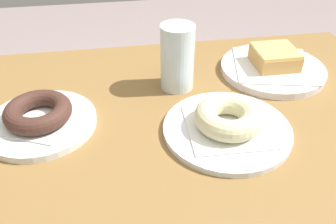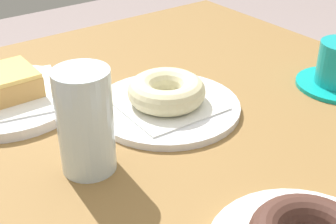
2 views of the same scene
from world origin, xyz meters
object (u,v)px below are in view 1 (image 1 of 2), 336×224
object	(u,v)px
plate_chocolate_ring	(41,123)
water_glass	(177,57)
plate_glazed_square	(272,69)
donut_sugar_ring	(228,117)
donut_chocolate_ring	(38,112)
plate_sugar_ring	(227,129)
donut_glazed_square	(275,57)

from	to	relation	value
plate_chocolate_ring	water_glass	world-z (taller)	water_glass
plate_glazed_square	donut_sugar_ring	bearing A→B (deg)	49.18
plate_chocolate_ring	donut_chocolate_ring	distance (m)	0.03
plate_chocolate_ring	water_glass	distance (m)	0.28
donut_sugar_ring	water_glass	world-z (taller)	water_glass
water_glass	plate_sugar_ring	bearing A→B (deg)	109.92
plate_chocolate_ring	donut_chocolate_ring	world-z (taller)	donut_chocolate_ring
plate_glazed_square	donut_chocolate_ring	xyz separation A→B (m)	(0.48, 0.12, 0.02)
plate_glazed_square	donut_glazed_square	world-z (taller)	donut_glazed_square
plate_glazed_square	plate_chocolate_ring	world-z (taller)	plate_glazed_square
plate_sugar_ring	donut_sugar_ring	bearing A→B (deg)	90.00
plate_sugar_ring	water_glass	distance (m)	0.18
donut_glazed_square	water_glass	bearing A→B (deg)	6.05
plate_glazed_square	plate_chocolate_ring	size ratio (longest dim) A/B	1.16
donut_chocolate_ring	plate_glazed_square	bearing A→B (deg)	-166.40
plate_sugar_ring	donut_sugar_ring	size ratio (longest dim) A/B	1.91
donut_sugar_ring	water_glass	size ratio (longest dim) A/B	0.88
plate_sugar_ring	plate_chocolate_ring	world-z (taller)	plate_chocolate_ring
donut_glazed_square	plate_chocolate_ring	xyz separation A→B (m)	(0.48, 0.12, -0.03)
plate_sugar_ring	donut_chocolate_ring	bearing A→B (deg)	-12.13
donut_sugar_ring	donut_chocolate_ring	world-z (taller)	donut_sugar_ring
donut_sugar_ring	plate_glazed_square	size ratio (longest dim) A/B	0.52
plate_sugar_ring	donut_sugar_ring	xyz separation A→B (m)	(0.00, 0.00, 0.03)
plate_sugar_ring	plate_glazed_square	distance (m)	0.24
donut_glazed_square	plate_sugar_ring	bearing A→B (deg)	49.18
donut_sugar_ring	water_glass	xyz separation A→B (m)	(0.06, -0.16, 0.03)
donut_glazed_square	water_glass	distance (m)	0.22
donut_sugar_ring	donut_chocolate_ring	bearing A→B (deg)	-12.13
donut_sugar_ring	plate_chocolate_ring	size ratio (longest dim) A/B	0.60
donut_glazed_square	donut_chocolate_ring	bearing A→B (deg)	13.60
plate_sugar_ring	donut_sugar_ring	world-z (taller)	donut_sugar_ring
plate_chocolate_ring	donut_chocolate_ring	bearing A→B (deg)	0.00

